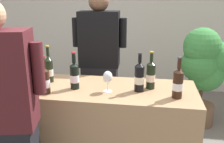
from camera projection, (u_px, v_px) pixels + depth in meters
wall_back at (124, 12)px, 4.49m from camera, size 8.00×0.10×2.80m
counter at (91, 134)px, 2.31m from camera, size 1.82×0.63×0.93m
wine_bottle_0 at (14, 75)px, 2.09m from camera, size 0.08×0.08×0.32m
wine_bottle_1 at (139, 77)px, 2.05m from camera, size 0.08×0.08×0.33m
wine_bottle_2 at (49, 69)px, 2.27m from camera, size 0.07×0.07×0.34m
wine_bottle_3 at (75, 75)px, 2.11m from camera, size 0.08×0.08×0.32m
wine_bottle_4 at (45, 80)px, 2.01m from camera, size 0.08×0.08×0.31m
wine_bottle_5 at (178, 83)px, 1.92m from camera, size 0.08×0.08×0.32m
wine_bottle_6 at (151, 75)px, 2.11m from camera, size 0.08×0.08×0.32m
wine_bottle_7 at (10, 72)px, 2.22m from camera, size 0.09×0.09×0.32m
wine_glass at (108, 78)px, 2.04m from camera, size 0.08×0.08×0.18m
person_server at (100, 74)px, 2.82m from camera, size 0.59×0.26×1.74m
person_guest at (5, 131)px, 1.70m from camera, size 0.58×0.33×1.68m
potted_shrub at (204, 65)px, 3.20m from camera, size 0.64×0.53×1.32m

